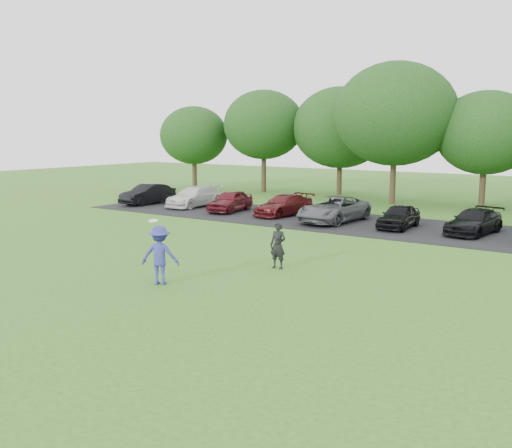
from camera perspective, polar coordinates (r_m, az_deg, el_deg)
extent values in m
plane|color=#32671D|center=(16.96, -6.68, -5.91)|extent=(100.00, 100.00, 0.00)
cube|color=black|center=(27.89, 11.00, -0.03)|extent=(32.00, 6.50, 0.03)
imported|color=#353897|center=(16.83, -9.58, -3.07)|extent=(1.29, 1.10, 1.72)
cylinder|color=white|center=(16.48, -10.23, 0.31)|extent=(0.27, 0.27, 0.07)
imported|color=black|center=(18.49, 2.21, -2.14)|extent=(0.57, 0.38, 1.54)
cube|color=black|center=(18.20, 2.40, -1.60)|extent=(0.14, 0.10, 0.10)
imported|color=black|center=(35.64, -10.78, 2.97)|extent=(1.41, 3.75, 1.22)
imported|color=silver|center=(34.00, -6.20, 2.75)|extent=(1.68, 4.07, 1.18)
imported|color=#58131C|center=(31.72, -2.59, 2.32)|extent=(1.82, 3.59, 1.17)
imported|color=#4E1113|center=(30.20, 2.79, 1.90)|extent=(2.14, 3.97, 1.09)
imported|color=#525559|center=(28.23, 7.79, 1.47)|extent=(2.40, 4.61, 1.24)
imported|color=black|center=(26.99, 14.10, 0.77)|extent=(1.39, 3.25, 1.10)
imported|color=black|center=(26.42, 20.97, 0.23)|extent=(2.05, 3.87, 1.07)
cylinder|color=#38281C|center=(44.62, -6.16, 4.89)|extent=(0.36, 0.36, 2.20)
ellipsoid|color=#214C19|center=(44.49, -6.22, 8.81)|extent=(5.20, 5.20, 4.42)
cylinder|color=#38281C|center=(42.43, 0.78, 5.06)|extent=(0.36, 0.36, 2.70)
ellipsoid|color=#214C19|center=(42.32, 0.79, 9.90)|extent=(5.94, 5.94, 5.05)
cylinder|color=#38281C|center=(40.96, 8.33, 4.47)|extent=(0.36, 0.36, 2.20)
ellipsoid|color=#214C19|center=(40.83, 8.45, 9.51)|extent=(6.68, 6.68, 5.68)
cylinder|color=#38281C|center=(36.41, 13.51, 4.13)|extent=(0.36, 0.36, 2.70)
ellipsoid|color=#214C19|center=(36.30, 13.76, 10.64)|extent=(7.42, 7.42, 6.31)
cylinder|color=#38281C|center=(36.36, 21.69, 3.33)|extent=(0.36, 0.36, 2.20)
ellipsoid|color=#214C19|center=(36.21, 21.99, 8.46)|extent=(5.76, 5.76, 4.90)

